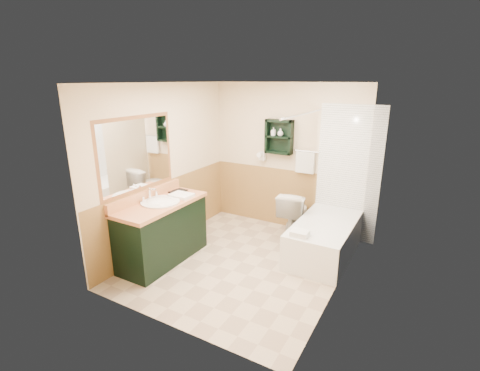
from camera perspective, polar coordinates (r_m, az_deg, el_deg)
name	(u,v)px	position (r m, az deg, el deg)	size (l,w,h in m)	color
floor	(242,262)	(4.95, 0.30, -12.47)	(3.00, 3.00, 0.00)	#C2AD8D
back_wall	(287,157)	(5.82, 7.66, 4.60)	(2.60, 0.04, 2.40)	#FFE7C7
left_wall	(164,167)	(5.23, -12.42, 2.94)	(0.04, 3.00, 2.40)	#FFE7C7
right_wall	(345,196)	(4.04, 16.92, -1.59)	(0.04, 3.00, 2.40)	#FFE7C7
ceiling	(242,81)	(4.31, 0.35, 16.78)	(2.60, 3.00, 0.04)	white
wainscot_left	(168,212)	(5.42, -11.67, -4.29)	(2.98, 2.98, 1.00)	#B48749
wainscot_back	(284,198)	(5.98, 7.27, -2.03)	(2.58, 2.58, 1.00)	#B48749
mirror_frame	(137,154)	(4.75, -16.59, 4.92)	(1.30, 1.30, 1.00)	brown
mirror_glass	(137,154)	(4.75, -16.54, 4.92)	(1.20, 1.20, 0.90)	white
tile_right	(355,190)	(4.79, 18.35, -0.70)	(1.50, 1.50, 2.10)	white
tile_back	(348,175)	(5.53, 17.31, 1.70)	(0.95, 0.95, 2.10)	white
tile_accent	(361,125)	(4.62, 19.21, 9.41)	(1.50, 1.50, 0.10)	#154A29
wall_shelf	(279,137)	(5.69, 6.41, 7.94)	(0.45, 0.15, 0.55)	black
hair_dryer	(262,156)	(5.90, 3.71, 4.87)	(0.10, 0.24, 0.18)	white
towel_bar	(306,151)	(5.61, 10.77, 5.54)	(0.40, 0.06, 0.40)	white
curtain_rod	(304,114)	(4.80, 10.48, 11.51)	(0.03, 0.03, 1.60)	silver
shower_curtain	(305,172)	(5.11, 10.63, 2.13)	(1.05, 1.05, 1.70)	beige
vanity	(162,232)	(4.95, -12.61, -7.38)	(0.59, 1.35, 0.86)	black
bathtub	(325,238)	(5.18, 13.74, -8.43)	(0.76, 1.50, 0.51)	white
toilet	(294,214)	(5.66, 8.84, -4.58)	(0.43, 0.76, 0.75)	white
counter_towel	(181,195)	(4.95, -9.59, -1.60)	(0.31, 0.24, 0.04)	white
vanity_book	(173,183)	(5.19, -10.90, 0.38)	(0.18, 0.02, 0.24)	black
tub_towel	(300,233)	(4.57, 9.79, -7.74)	(0.22, 0.18, 0.07)	white
soap_bottle_a	(273,134)	(5.71, 5.51, 8.48)	(0.06, 0.13, 0.06)	white
soap_bottle_b	(280,133)	(5.66, 6.65, 8.53)	(0.09, 0.12, 0.09)	white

